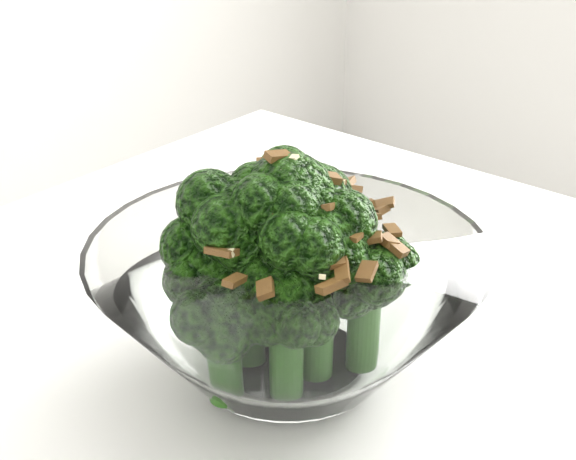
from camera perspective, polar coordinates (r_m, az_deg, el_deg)
broccoli_dish at (r=0.51m, az=-0.12°, el=-4.19°), size 0.23×0.23×0.14m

